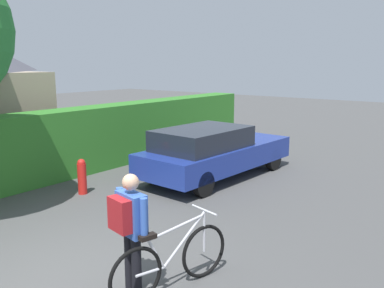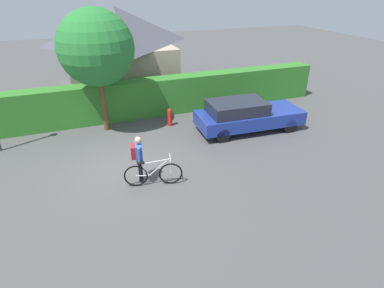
{
  "view_description": "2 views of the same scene",
  "coord_description": "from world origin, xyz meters",
  "px_view_note": "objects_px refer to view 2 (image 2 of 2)",
  "views": [
    {
      "loc": [
        -3.08,
        -4.48,
        2.93
      ],
      "look_at": [
        3.45,
        0.56,
        1.3
      ],
      "focal_mm": 38.73,
      "sensor_mm": 36.0,
      "label": 1
    },
    {
      "loc": [
        -1.14,
        -9.56,
        5.86
      ],
      "look_at": [
        2.3,
        -0.42,
        0.77
      ],
      "focal_mm": 29.77,
      "sensor_mm": 36.0,
      "label": 2
    }
  ],
  "objects_px": {
    "tree_kerbside": "(96,48)",
    "parked_car_near": "(246,115)",
    "bicycle": "(153,174)",
    "fire_hydrant": "(170,117)",
    "person_rider": "(138,155)"
  },
  "relations": [
    {
      "from": "tree_kerbside",
      "to": "parked_car_near",
      "type": "bearing_deg",
      "value": -21.0
    },
    {
      "from": "bicycle",
      "to": "fire_hydrant",
      "type": "height_order",
      "value": "bicycle"
    },
    {
      "from": "parked_car_near",
      "to": "tree_kerbside",
      "type": "relative_size",
      "value": 0.93
    },
    {
      "from": "person_rider",
      "to": "fire_hydrant",
      "type": "relative_size",
      "value": 1.95
    },
    {
      "from": "bicycle",
      "to": "person_rider",
      "type": "distance_m",
      "value": 0.76
    },
    {
      "from": "parked_car_near",
      "to": "person_rider",
      "type": "relative_size",
      "value": 2.92
    },
    {
      "from": "tree_kerbside",
      "to": "fire_hydrant",
      "type": "height_order",
      "value": "tree_kerbside"
    },
    {
      "from": "parked_car_near",
      "to": "tree_kerbside",
      "type": "height_order",
      "value": "tree_kerbside"
    },
    {
      "from": "parked_car_near",
      "to": "bicycle",
      "type": "height_order",
      "value": "parked_car_near"
    },
    {
      "from": "bicycle",
      "to": "fire_hydrant",
      "type": "distance_m",
      "value": 4.62
    },
    {
      "from": "parked_car_near",
      "to": "person_rider",
      "type": "bearing_deg",
      "value": -156.19
    },
    {
      "from": "parked_car_near",
      "to": "person_rider",
      "type": "distance_m",
      "value": 5.58
    },
    {
      "from": "bicycle",
      "to": "tree_kerbside",
      "type": "xyz_separation_m",
      "value": [
        -0.87,
        4.8,
        3.06
      ]
    },
    {
      "from": "fire_hydrant",
      "to": "person_rider",
      "type": "bearing_deg",
      "value": -119.79
    },
    {
      "from": "parked_car_near",
      "to": "bicycle",
      "type": "bearing_deg",
      "value": -150.84
    }
  ]
}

